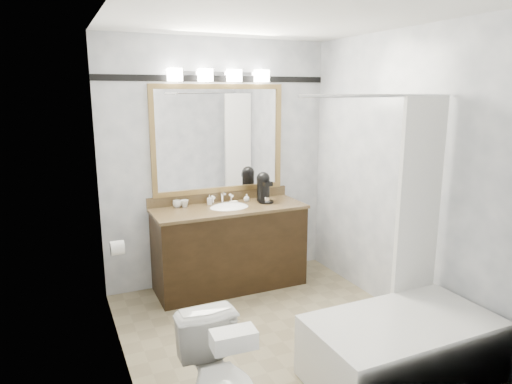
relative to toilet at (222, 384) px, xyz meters
The scene contains 15 objects.
room 1.52m from the toilet, 48.98° to the left, with size 2.42×2.62×2.52m.
vanity 2.10m from the toilet, 67.56° to the left, with size 1.53×0.58×0.97m.
mirror 2.61m from the toilet, 70.04° to the left, with size 1.40×0.04×1.10m.
vanity_light_bar 2.91m from the toilet, 69.57° to the left, with size 1.02×0.14×0.12m.
accent_stripe 2.94m from the toilet, 70.13° to the left, with size 2.40×0.01×0.06m, color black.
bathtub 1.35m from the toilet, ahead, with size 1.30×0.75×1.96m.
tp_roll 1.66m from the toilet, 102.10° to the left, with size 0.12×0.12×0.11m, color white.
toilet is the anchor object (origin of this frame).
tissue_box 0.44m from the toilet, 90.00° to the right, with size 0.23×0.13×0.10m, color white.
coffee_maker 2.43m from the toilet, 58.80° to the left, with size 0.16×0.20×0.31m.
cup_left 2.23m from the toilet, 81.34° to the left, with size 0.09×0.09×0.07m, color white.
cup_right 2.22m from the toilet, 79.44° to the left, with size 0.08×0.08×0.07m, color white.
soap_bottle_a 2.28m from the toilet, 72.79° to the left, with size 0.04×0.05×0.10m, color white.
soap_bottle_b 2.39m from the toilet, 63.15° to the left, with size 0.06×0.06×0.08m, color white.
soap_bar 2.30m from the toilet, 66.44° to the left, with size 0.07×0.05×0.02m, color beige.
Camera 1 is at (-1.58, -3.11, 1.99)m, focal length 32.00 mm.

